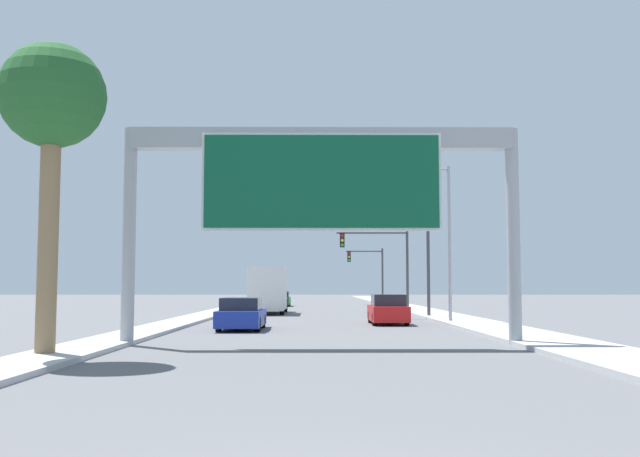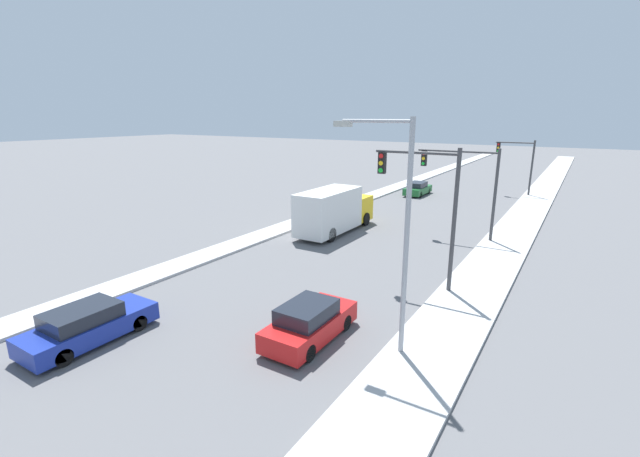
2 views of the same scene
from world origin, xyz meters
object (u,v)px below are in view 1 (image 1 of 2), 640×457
Objects in this scene: car_mid_left at (242,315)px; sign_gantry at (322,176)px; palm_tree_foreground at (52,105)px; traffic_light_far_intersection at (370,267)px; car_far_left at (281,299)px; car_far_center at (388,310)px; truck_box_primary at (269,290)px; traffic_light_near_intersection at (408,243)px; street_lamp_right at (442,229)px; traffic_light_mid_block at (384,255)px.

sign_gantry is at bearing -67.21° from car_mid_left.
palm_tree_foreground reaches higher than car_mid_left.
car_far_left is at bearing -148.74° from traffic_light_far_intersection.
sign_gantry reaches higher than car_far_center.
palm_tree_foreground reaches higher than car_far_center.
palm_tree_foreground reaches higher than truck_box_primary.
traffic_light_near_intersection is (5.54, 20.14, -1.04)m from sign_gantry.
traffic_light_near_intersection is at bearing 98.25° from street_lamp_right.
traffic_light_far_intersection reaches higher than car_far_left.
car_far_center reaches higher than car_mid_left.
car_far_center is at bearing 74.78° from sign_gantry.
traffic_light_mid_block is 0.72× the size of palm_tree_foreground.
car_mid_left is 18.43m from truck_box_primary.
car_mid_left is 23.68m from traffic_light_mid_block.
sign_gantry is at bearing -105.22° from car_far_center.
traffic_light_near_intersection reaches higher than traffic_light_far_intersection.
car_far_left is at bearing 90.00° from truck_box_primary.
truck_box_primary reaches higher than car_far_center.
sign_gantry is at bearing -115.29° from street_lamp_right.
sign_gantry is at bearing -105.38° from traffic_light_near_intersection.
traffic_light_far_intersection is at bearing 86.91° from car_far_center.
car_far_left is 17.22m from traffic_light_mid_block.
traffic_light_far_intersection is at bearing 83.73° from sign_gantry.
sign_gantry is 10.31m from car_mid_left.
truck_box_primary is 0.91× the size of palm_tree_foreground.
traffic_light_far_intersection is at bearing 77.84° from car_mid_left.
car_far_center is 0.62× the size of traffic_light_near_intersection.
traffic_light_mid_block is 16.52m from street_lamp_right.
palm_tree_foreground is at bearing -118.36° from traffic_light_near_intersection.
sign_gantry reaches higher than car_mid_left.
sign_gantry is 20.91m from traffic_light_near_intersection.
palm_tree_foreground is at bearing -151.45° from sign_gantry.
sign_gantry reaches higher than truck_box_primary.
truck_box_primary is at bearing -158.15° from traffic_light_mid_block.
traffic_light_mid_block is (1.49, 17.28, 3.58)m from car_far_center.
car_far_center is at bearing -105.65° from traffic_light_near_intersection.
traffic_light_far_intersection is at bearing 31.26° from car_far_left.
car_far_left is 32.82m from street_lamp_right.
traffic_light_mid_block is at bearing 69.89° from palm_tree_foreground.
car_mid_left is at bearing -102.16° from traffic_light_far_intersection.
street_lamp_right is (0.96, -36.44, 1.04)m from traffic_light_far_intersection.
traffic_light_near_intersection is (9.04, 11.81, 3.92)m from car_mid_left.
car_mid_left is at bearing -151.71° from street_lamp_right.
palm_tree_foreground reaches higher than car_far_left.
traffic_light_near_intersection reaches higher than car_far_center.
traffic_light_near_intersection is at bearing -89.95° from traffic_light_far_intersection.
sign_gantry is 3.11× the size of car_far_center.
car_far_left is at bearing 110.23° from traffic_light_near_intersection.
truck_box_primary is (0.00, 18.40, 0.96)m from car_mid_left.
traffic_light_near_intersection is 1.11× the size of traffic_light_mid_block.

